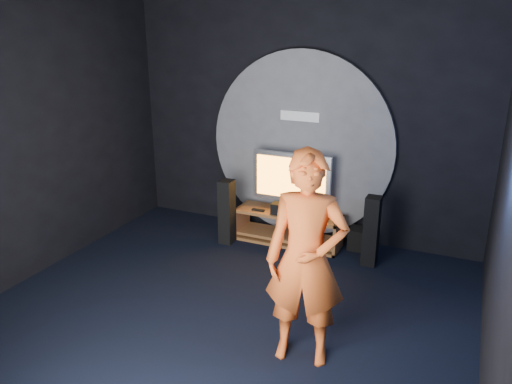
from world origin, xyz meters
TOP-DOWN VIEW (x-y plane):
  - floor at (0.00, 0.00)m, footprint 5.00×5.00m
  - back_wall at (0.00, 2.50)m, footprint 5.00×0.04m
  - left_wall at (-2.50, 0.00)m, footprint 0.04×5.00m
  - wall_disc_panel at (0.00, 2.44)m, footprint 2.60×0.11m
  - media_console at (0.00, 2.05)m, footprint 1.46×0.45m
  - tv at (-0.01, 2.12)m, footprint 1.10×0.22m
  - center_speaker at (-0.01, 1.94)m, footprint 0.40×0.15m
  - remote at (-0.41, 1.93)m, footprint 0.18×0.05m
  - tower_speaker_left at (-0.79, 1.71)m, footprint 0.18×0.20m
  - tower_speaker_right at (1.17, 1.86)m, footprint 0.18×0.20m
  - subwoofer at (0.94, 2.25)m, footprint 0.27×0.27m
  - player at (1.00, -0.24)m, footprint 0.79×0.59m

SIDE VIEW (x-z plane):
  - floor at x=0.00m, z-range 0.00..0.00m
  - subwoofer at x=0.94m, z-range 0.00..0.29m
  - media_console at x=0.00m, z-range -0.03..0.42m
  - tower_speaker_left at x=-0.79m, z-range 0.00..0.90m
  - tower_speaker_right at x=1.17m, z-range 0.00..0.90m
  - remote at x=-0.41m, z-range 0.45..0.47m
  - center_speaker at x=-0.01m, z-range 0.45..0.60m
  - tv at x=-0.01m, z-range 0.49..1.31m
  - player at x=1.00m, z-range 0.00..1.95m
  - wall_disc_panel at x=0.00m, z-range 0.00..2.60m
  - back_wall at x=0.00m, z-range 0.00..3.50m
  - left_wall at x=-2.50m, z-range 0.00..3.50m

